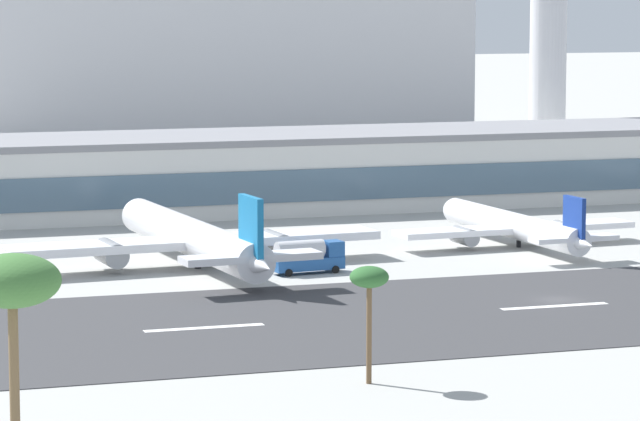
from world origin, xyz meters
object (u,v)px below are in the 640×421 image
object	(u,v)px
airliner_blue_tail_gate_1	(197,240)
distant_hotel_block	(210,48)
terminal_building	(249,171)
control_tower	(549,14)
palm_tree_3	(369,282)
palm_tree_1	(12,285)
service_fuel_truck_0	(308,256)
airliner_navy_tail_gate_2	(518,227)

from	to	relation	value
airliner_blue_tail_gate_1	distant_hotel_block	bearing A→B (deg)	-19.30
terminal_building	control_tower	size ratio (longest dim) A/B	4.60
airliner_blue_tail_gate_1	palm_tree_3	size ratio (longest dim) A/B	5.12
control_tower	palm_tree_1	world-z (taller)	control_tower
control_tower	terminal_building	bearing A→B (deg)	-157.76
service_fuel_truck_0	airliner_blue_tail_gate_1	bearing A→B (deg)	139.12
service_fuel_truck_0	palm_tree_1	xyz separation A→B (m)	(-44.83, -76.00, 11.27)
control_tower	airliner_blue_tail_gate_1	xyz separation A→B (m)	(-82.80, -77.82, -25.51)
service_fuel_truck_0	palm_tree_3	size ratio (longest dim) A/B	0.88
service_fuel_truck_0	palm_tree_1	bearing A→B (deg)	-126.94
control_tower	palm_tree_1	xyz separation A→B (m)	(-116.28, -161.61, -15.60)
distant_hotel_block	palm_tree_1	world-z (taller)	distant_hotel_block
airliner_blue_tail_gate_1	palm_tree_1	world-z (taller)	palm_tree_1
airliner_blue_tail_gate_1	palm_tree_1	xyz separation A→B (m)	(-33.48, -83.79, 9.92)
airliner_blue_tail_gate_1	palm_tree_3	bearing A→B (deg)	174.52
control_tower	airliner_blue_tail_gate_1	distance (m)	116.45
distant_hotel_block	terminal_building	bearing A→B (deg)	-102.21
airliner_navy_tail_gate_2	palm_tree_1	distance (m)	117.12
palm_tree_3	control_tower	bearing A→B (deg)	59.34
control_tower	palm_tree_3	world-z (taller)	control_tower
terminal_building	distant_hotel_block	size ratio (longest dim) A/B	1.78
terminal_building	airliner_navy_tail_gate_2	world-z (taller)	terminal_building
terminal_building	airliner_blue_tail_gate_1	distance (m)	56.88
airliner_blue_tail_gate_1	airliner_navy_tail_gate_2	size ratio (longest dim) A/B	1.31
service_fuel_truck_0	distant_hotel_block	bearing A→B (deg)	72.22
terminal_building	palm_tree_1	size ratio (longest dim) A/B	14.10
terminal_building	distant_hotel_block	world-z (taller)	distant_hotel_block
control_tower	service_fuel_truck_0	world-z (taller)	control_tower
control_tower	palm_tree_3	xyz separation A→B (m)	(-84.05, -141.80, -20.24)
palm_tree_1	airliner_blue_tail_gate_1	bearing A→B (deg)	68.22
distant_hotel_block	service_fuel_truck_0	bearing A→B (deg)	-101.37
terminal_building	service_fuel_truck_0	size ratio (longest dim) A/B	24.79
palm_tree_3	airliner_blue_tail_gate_1	bearing A→B (deg)	88.88
terminal_building	airliner_blue_tail_gate_1	bearing A→B (deg)	-112.03
distant_hotel_block	palm_tree_3	bearing A→B (deg)	-101.65
airliner_navy_tail_gate_2	service_fuel_truck_0	xyz separation A→B (m)	(-32.12, -11.64, -0.55)
control_tower	airliner_blue_tail_gate_1	size ratio (longest dim) A/B	0.93
control_tower	palm_tree_3	size ratio (longest dim) A/B	4.74
service_fuel_truck_0	palm_tree_3	world-z (taller)	palm_tree_3
terminal_building	airliner_blue_tail_gate_1	world-z (taller)	terminal_building
service_fuel_truck_0	airliner_navy_tail_gate_2	bearing A→B (deg)	13.51
control_tower	airliner_navy_tail_gate_2	xyz separation A→B (m)	(-39.32, -73.97, -26.31)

